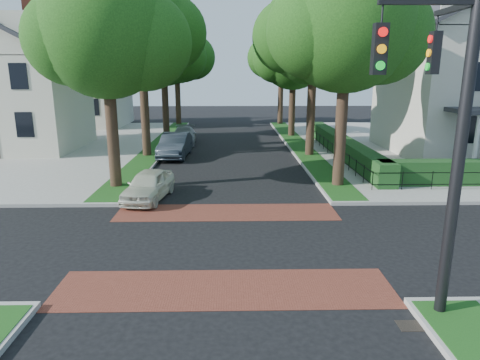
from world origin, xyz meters
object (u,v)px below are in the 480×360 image
traffic_signal (450,115)px  parked_car_rear (184,136)px  parked_car_middle (175,145)px  parked_car_front (148,185)px

traffic_signal → parked_car_rear: traffic_signal is taller
parked_car_middle → traffic_signal: bearing=-63.5°
parked_car_front → parked_car_middle: 9.96m
traffic_signal → parked_car_middle: bearing=113.5°
traffic_signal → parked_car_front: traffic_signal is taller
parked_car_front → parked_car_middle: size_ratio=0.80×
parked_car_middle → parked_car_rear: parked_car_middle is taller
parked_car_front → parked_car_rear: parked_car_rear is taller
parked_car_middle → parked_car_rear: size_ratio=1.07×
parked_car_middle → parked_car_rear: (-0.00, 5.38, -0.14)m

